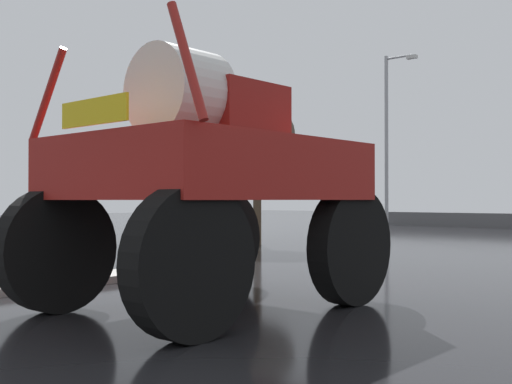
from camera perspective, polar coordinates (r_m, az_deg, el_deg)
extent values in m
plane|color=black|center=(19.96, 22.00, -5.66)|extent=(120.00, 120.00, 0.00)
cube|color=#B2AFA8|center=(14.01, -13.58, -7.52)|extent=(1.11, 8.14, 0.15)
cylinder|color=black|center=(12.45, -3.27, -4.27)|extent=(0.42, 1.94, 1.94)
cylinder|color=black|center=(10.54, 8.63, -4.91)|extent=(0.42, 1.94, 1.94)
cylinder|color=black|center=(10.21, -17.62, -5.02)|extent=(0.42, 1.94, 1.94)
cylinder|color=black|center=(7.78, -5.92, -6.42)|extent=(0.42, 1.94, 1.94)
cube|color=maroon|center=(10.09, -4.28, 1.95)|extent=(3.60, 4.34, 0.94)
cube|color=maroon|center=(10.49, -2.51, 7.03)|extent=(1.50, 1.52, 0.95)
cylinder|color=silver|center=(9.79, -6.93, 8.93)|extent=(1.42, 1.10, 1.40)
cylinder|color=maroon|center=(10.30, -18.43, 8.30)|extent=(0.99, 0.13, 1.40)
cylinder|color=maroon|center=(7.78, -6.27, 11.81)|extent=(0.70, 0.13, 1.54)
cube|color=yellow|center=(8.78, -14.55, 7.09)|extent=(1.49, 0.06, 0.36)
cylinder|color=#A8AAAF|center=(17.55, -3.16, -0.88)|extent=(0.11, 0.11, 3.38)
cube|color=black|center=(17.74, -2.68, 2.90)|extent=(0.24, 0.32, 0.84)
sphere|color=red|center=(17.90, -2.26, 3.73)|extent=(0.17, 0.17, 0.17)
sphere|color=#3C2403|center=(17.88, -2.26, 2.87)|extent=(0.17, 0.17, 0.17)
sphere|color=black|center=(17.87, -2.26, 2.01)|extent=(0.17, 0.17, 0.17)
cylinder|color=#A8AAAF|center=(31.80, 11.78, 4.18)|extent=(0.18, 0.18, 8.87)
cylinder|color=#A8AAAF|center=(32.13, 12.87, 11.87)|extent=(1.38, 0.10, 0.10)
cube|color=silver|center=(31.80, 14.00, 11.82)|extent=(0.50, 0.24, 0.16)
cylinder|color=#473828|center=(24.26, 0.11, -0.99)|extent=(0.32, 0.32, 3.24)
ellipsoid|color=brown|center=(24.39, 0.11, 5.24)|extent=(2.94, 2.94, 2.50)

